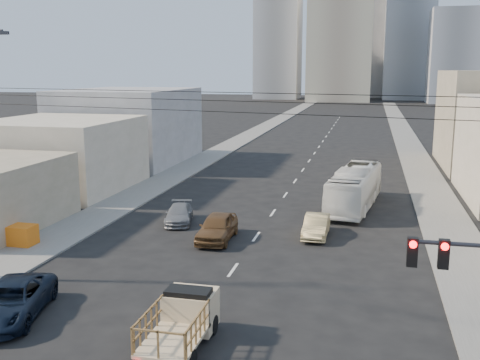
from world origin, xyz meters
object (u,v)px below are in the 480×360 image
at_px(navy_pickup, 11,301).
at_px(flatbed_pickup, 181,319).
at_px(sedan_tan, 316,226).
at_px(sedan_grey, 179,214).
at_px(crate_stack, 20,235).
at_px(sedan_brown, 217,227).
at_px(city_bus, 355,188).

bearing_deg(navy_pickup, flatbed_pickup, -19.08).
distance_m(flatbed_pickup, sedan_tan, 15.58).
relative_size(flatbed_pickup, sedan_tan, 1.09).
relative_size(sedan_grey, crate_stack, 2.28).
bearing_deg(sedan_tan, navy_pickup, -127.45).
relative_size(flatbed_pickup, sedan_brown, 0.94).
xyz_separation_m(flatbed_pickup, sedan_grey, (-5.76, 16.24, -0.50)).
distance_m(sedan_tan, crate_stack, 17.60).
height_order(city_bus, sedan_grey, city_bus).
bearing_deg(sedan_brown, city_bus, 51.15).
height_order(flatbed_pickup, crate_stack, flatbed_pickup).
bearing_deg(navy_pickup, sedan_brown, 52.66).
relative_size(flatbed_pickup, crate_stack, 2.45).
xyz_separation_m(navy_pickup, sedan_grey, (1.89, 15.51, -0.15)).
relative_size(sedan_brown, crate_stack, 2.61).
height_order(sedan_brown, sedan_grey, sedan_brown).
bearing_deg(sedan_grey, flatbed_pickup, -83.87).
xyz_separation_m(navy_pickup, sedan_brown, (5.42, 12.33, 0.06)).
bearing_deg(flatbed_pickup, sedan_tan, 77.01).
xyz_separation_m(sedan_tan, crate_stack, (-16.58, -5.89, 0.02)).
bearing_deg(city_bus, crate_stack, -135.46).
distance_m(sedan_grey, crate_stack, 10.10).
bearing_deg(sedan_grey, navy_pickup, -110.35).
distance_m(navy_pickup, sedan_tan, 18.25).
height_order(navy_pickup, sedan_tan, navy_pickup).
bearing_deg(crate_stack, sedan_tan, 19.56).
distance_m(sedan_brown, sedan_grey, 4.75).
relative_size(city_bus, sedan_tan, 2.66).
distance_m(flatbed_pickup, city_bus, 23.87).
height_order(city_bus, sedan_tan, city_bus).
distance_m(city_bus, sedan_grey, 13.31).
height_order(flatbed_pickup, city_bus, city_bus).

